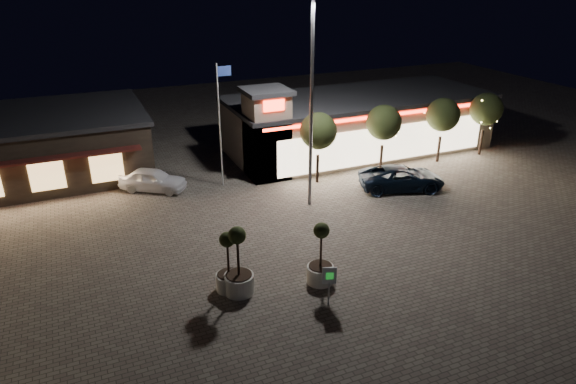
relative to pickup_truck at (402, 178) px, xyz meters
name	(u,v)px	position (x,y,z in m)	size (l,w,h in m)	color
ground	(345,278)	(-8.52, -7.80, -0.76)	(90.00, 90.00, 0.00)	#665D52
retail_building	(354,123)	(0.98, 8.02, 1.45)	(20.40, 8.40, 6.10)	tan
restaurant_building	(21,146)	(-22.52, 12.18, 1.40)	(16.40, 11.00, 4.30)	#382D23
floodlight_pole	(312,90)	(-6.52, 0.20, 6.26)	(0.60, 0.40, 12.38)	gray
flagpole	(221,115)	(-10.43, 5.20, 3.98)	(0.95, 0.10, 8.00)	white
string_tree_a	(318,131)	(-4.52, 3.20, 2.80)	(2.42, 2.42, 4.79)	#332319
string_tree_b	(384,123)	(0.48, 3.20, 2.80)	(2.42, 2.42, 4.79)	#332319
string_tree_c	(443,115)	(5.48, 3.20, 2.80)	(2.42, 2.42, 4.79)	#332319
string_tree_d	(486,109)	(9.48, 3.20, 2.80)	(2.42, 2.42, 4.79)	#332319
pickup_truck	(402,178)	(0.00, 0.00, 0.00)	(2.53, 5.49, 1.53)	black
white_sedan	(153,180)	(-14.91, 6.20, -0.03)	(1.73, 4.30, 1.46)	white
planter_left	(239,273)	(-13.39, -6.91, 0.25)	(1.33, 1.33, 3.28)	beige
planter_mid	(229,272)	(-13.73, -6.51, 0.13)	(1.18, 1.18, 2.90)	beige
planter_right	(320,264)	(-9.71, -7.59, 0.18)	(1.24, 1.24, 3.04)	beige
valet_sign	(329,279)	(-10.16, -9.28, 0.53)	(0.59, 0.27, 1.85)	gray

